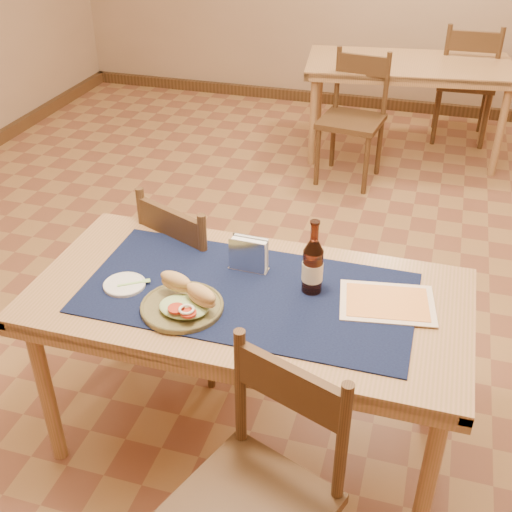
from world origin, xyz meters
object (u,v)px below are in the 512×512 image
(back_table, at_px, (408,73))
(sandwich_plate, at_px, (184,302))
(chair_main_near, at_px, (258,496))
(chair_main_far, at_px, (200,275))
(beer_bottle, at_px, (313,266))
(napkin_holder, at_px, (249,255))
(main_table, at_px, (248,311))

(back_table, relative_size, sandwich_plate, 5.58)
(chair_main_near, bearing_deg, chair_main_far, 119.06)
(beer_bottle, bearing_deg, back_table, 88.54)
(back_table, bearing_deg, chair_main_near, -91.12)
(chair_main_far, height_order, napkin_holder, chair_main_far)
(main_table, height_order, sandwich_plate, sandwich_plate)
(back_table, bearing_deg, beer_bottle, -91.46)
(sandwich_plate, distance_m, napkin_holder, 0.34)
(chair_main_near, bearing_deg, sandwich_plate, 131.17)
(chair_main_far, relative_size, chair_main_near, 0.99)
(beer_bottle, bearing_deg, chair_main_far, 148.56)
(back_table, xyz_separation_m, sandwich_plate, (-0.48, -3.39, 0.12))
(chair_main_far, distance_m, napkin_holder, 0.56)
(back_table, height_order, sandwich_plate, sandwich_plate)
(main_table, relative_size, napkin_holder, 10.31)
(sandwich_plate, xyz_separation_m, napkin_holder, (0.14, 0.31, 0.03))
(chair_main_far, xyz_separation_m, sandwich_plate, (0.19, -0.60, 0.31))
(napkin_holder, bearing_deg, main_table, -73.74)
(chair_main_far, xyz_separation_m, beer_bottle, (0.59, -0.36, 0.39))
(back_table, height_order, beer_bottle, beer_bottle)
(sandwich_plate, relative_size, napkin_holder, 1.89)
(back_table, xyz_separation_m, napkin_holder, (-0.34, -3.08, 0.15))
(chair_main_near, height_order, beer_bottle, beer_bottle)
(chair_main_far, xyz_separation_m, chair_main_near, (0.59, -1.07, 0.01))
(sandwich_plate, bearing_deg, chair_main_far, 107.14)
(chair_main_far, bearing_deg, beer_bottle, -31.44)
(chair_main_far, xyz_separation_m, napkin_holder, (0.33, -0.29, 0.34))
(napkin_holder, bearing_deg, beer_bottle, -14.67)
(beer_bottle, bearing_deg, sandwich_plate, -149.08)
(back_table, xyz_separation_m, chair_main_far, (-0.67, -2.79, -0.19))
(chair_main_near, distance_m, beer_bottle, 0.80)
(sandwich_plate, height_order, napkin_holder, napkin_holder)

